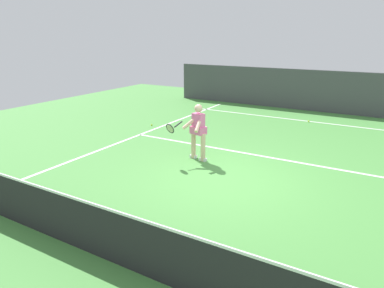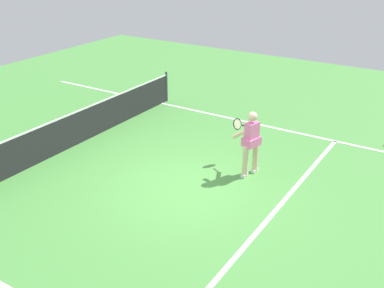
# 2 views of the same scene
# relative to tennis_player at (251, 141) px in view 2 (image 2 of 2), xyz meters

# --- Properties ---
(ground_plane) EXTENTS (24.52, 24.52, 0.00)m
(ground_plane) POSITION_rel_tennis_player_xyz_m (-1.32, 0.85, -0.85)
(ground_plane) COLOR #4C9342
(service_line_marking) EXTENTS (8.50, 0.10, 0.01)m
(service_line_marking) POSITION_rel_tennis_player_xyz_m (-1.32, -1.17, -0.84)
(service_line_marking) COLOR white
(service_line_marking) RESTS_ON ground
(sideline_right_marking) EXTENTS (0.10, 16.86, 0.01)m
(sideline_right_marking) POSITION_rel_tennis_player_xyz_m (2.93, 0.85, -0.84)
(sideline_right_marking) COLOR white
(sideline_right_marking) RESTS_ON ground
(court_net) EXTENTS (9.18, 0.08, 1.00)m
(court_net) POSITION_rel_tennis_player_xyz_m (-1.32, 4.60, -0.38)
(court_net) COLOR #4C4C51
(court_net) RESTS_ON ground
(tennis_player) EXTENTS (0.93, 0.89, 1.55)m
(tennis_player) POSITION_rel_tennis_player_xyz_m (0.00, 0.00, 0.00)
(tennis_player) COLOR beige
(tennis_player) RESTS_ON ground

